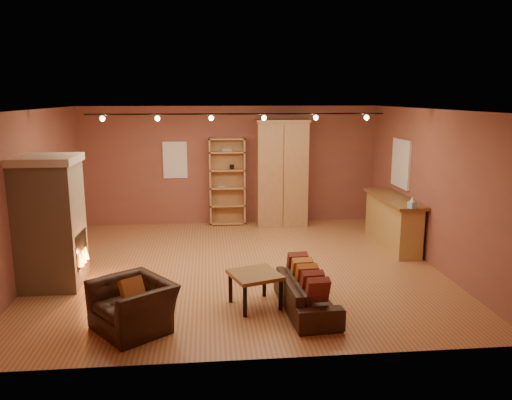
{
  "coord_description": "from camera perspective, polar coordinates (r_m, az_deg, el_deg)",
  "views": [
    {
      "loc": [
        -0.54,
        -8.56,
        3.03
      ],
      "look_at": [
        0.32,
        0.2,
        1.19
      ],
      "focal_mm": 35.0,
      "sensor_mm": 36.0,
      "label": 1
    }
  ],
  "objects": [
    {
      "name": "coffee_table",
      "position": [
        7.34,
        -0.11,
        -8.89
      ],
      "size": [
        0.85,
        0.85,
        0.51
      ],
      "rotation": [
        0.0,
        0.0,
        0.32
      ],
      "color": "brown",
      "rests_on": "floor"
    },
    {
      "name": "bar_counter",
      "position": [
        10.57,
        15.32,
        -2.33
      ],
      "size": [
        0.58,
        2.14,
        1.02
      ],
      "color": "tan",
      "rests_on": "floor"
    },
    {
      "name": "tissue_box",
      "position": [
        9.49,
        17.41,
        -0.36
      ],
      "size": [
        0.16,
        0.16,
        0.22
      ],
      "rotation": [
        0.0,
        0.0,
        0.43
      ],
      "color": "#86BAD6",
      "rests_on": "bar_counter"
    },
    {
      "name": "ceiling",
      "position": [
        8.58,
        -2.02,
        10.29
      ],
      "size": [
        7.0,
        7.0,
        0.0
      ],
      "primitive_type": "plane",
      "rotation": [
        3.14,
        0.0,
        0.0
      ],
      "color": "brown",
      "rests_on": "back_wall"
    },
    {
      "name": "track_rail",
      "position": [
        8.79,
        -2.1,
        9.58
      ],
      "size": [
        5.2,
        0.09,
        0.13
      ],
      "color": "black",
      "rests_on": "ceiling"
    },
    {
      "name": "left_wall",
      "position": [
        9.21,
        -24.25,
        0.58
      ],
      "size": [
        0.02,
        6.5,
        2.8
      ],
      "primitive_type": "cube",
      "color": "brown",
      "rests_on": "floor"
    },
    {
      "name": "right_window",
      "position": [
        10.83,
        16.24,
        4.03
      ],
      "size": [
        0.05,
        0.9,
        1.0
      ],
      "primitive_type": "cube",
      "color": "white",
      "rests_on": "right_wall"
    },
    {
      "name": "back_window",
      "position": [
        11.91,
        -9.23,
        4.53
      ],
      "size": [
        0.56,
        0.04,
        0.86
      ],
      "primitive_type": "cube",
      "color": "white",
      "rests_on": "back_wall"
    },
    {
      "name": "back_wall",
      "position": [
        11.94,
        -2.95,
        3.96
      ],
      "size": [
        7.0,
        0.02,
        2.8
      ],
      "primitive_type": "cube",
      "color": "brown",
      "rests_on": "floor"
    },
    {
      "name": "armoire",
      "position": [
        11.76,
        2.93,
        3.13
      ],
      "size": [
        1.23,
        0.7,
        2.5
      ],
      "color": "tan",
      "rests_on": "floor"
    },
    {
      "name": "right_wall",
      "position": [
        9.6,
        19.38,
        1.39
      ],
      "size": [
        0.02,
        6.5,
        2.8
      ],
      "primitive_type": "cube",
      "color": "brown",
      "rests_on": "floor"
    },
    {
      "name": "floor",
      "position": [
        9.1,
        -1.89,
        -7.63
      ],
      "size": [
        7.0,
        7.0,
        0.0
      ],
      "primitive_type": "plane",
      "color": "#965D35",
      "rests_on": "ground"
    },
    {
      "name": "loveseat",
      "position": [
        7.28,
        5.77,
        -9.94
      ],
      "size": [
        0.58,
        1.64,
        0.7
      ],
      "rotation": [
        0.0,
        0.0,
        1.64
      ],
      "color": "black",
      "rests_on": "floor"
    },
    {
      "name": "bookcase",
      "position": [
        11.88,
        -3.32,
        2.22
      ],
      "size": [
        0.85,
        0.33,
        2.07
      ],
      "color": "tan",
      "rests_on": "floor"
    },
    {
      "name": "fireplace",
      "position": [
        8.58,
        -22.41,
        -2.36
      ],
      "size": [
        1.01,
        0.98,
        2.12
      ],
      "color": "tan",
      "rests_on": "floor"
    },
    {
      "name": "armchair",
      "position": [
        6.84,
        -13.91,
        -10.78
      ],
      "size": [
        1.12,
        1.19,
        0.87
      ],
      "rotation": [
        0.0,
        0.0,
        -0.92
      ],
      "color": "black",
      "rests_on": "floor"
    }
  ]
}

